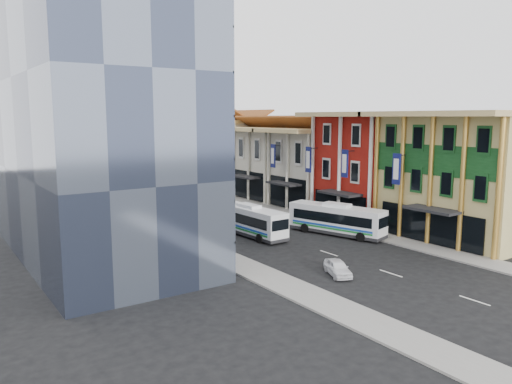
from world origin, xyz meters
TOP-DOWN VIEW (x-y plane):
  - ground at (0.00, 0.00)m, footprint 200.00×200.00m
  - sidewalk_right at (8.50, 22.00)m, footprint 3.00×90.00m
  - sidewalk_left at (-8.50, 22.00)m, footprint 3.00×90.00m
  - shophouse_tan at (14.00, 5.00)m, footprint 8.00×14.00m
  - shophouse_red at (14.00, 17.00)m, footprint 8.00×10.00m
  - shophouse_cream_near at (14.00, 26.50)m, footprint 8.00×9.00m
  - shophouse_cream_mid at (14.00, 35.50)m, footprint 8.00×9.00m
  - shophouse_cream_far at (14.00, 46.00)m, footprint 8.00×12.00m
  - office_tower at (-17.00, 19.00)m, footprint 12.00×26.00m
  - office_block_far at (-16.00, 42.00)m, footprint 10.00×18.00m
  - bus_left_near at (-2.00, 17.76)m, footprint 2.81×10.15m
  - bus_left_far at (-4.02, 32.92)m, footprint 4.13×12.66m
  - bus_right at (5.50, 12.84)m, footprint 5.23×10.57m
  - sedan_left at (-3.70, 3.01)m, footprint 2.72×3.77m

SIDE VIEW (x-z plane):
  - ground at x=0.00m, z-range 0.00..0.00m
  - sidewalk_right at x=8.50m, z-range 0.00..0.15m
  - sidewalk_left at x=-8.50m, z-range 0.00..0.15m
  - sedan_left at x=-3.70m, z-range 0.00..1.19m
  - bus_left_near at x=-2.00m, z-range 0.00..3.22m
  - bus_right at x=5.50m, z-range 0.00..3.31m
  - bus_left_far at x=-4.02m, z-range 0.00..3.99m
  - shophouse_cream_near at x=14.00m, z-range 0.00..10.00m
  - shophouse_cream_mid at x=14.00m, z-range 0.00..10.00m
  - shophouse_cream_far at x=14.00m, z-range 0.00..11.00m
  - shophouse_tan at x=14.00m, z-range 0.00..12.00m
  - shophouse_red at x=14.00m, z-range 0.00..12.00m
  - office_block_far at x=-16.00m, z-range 0.00..14.00m
  - office_tower at x=-17.00m, z-range 0.00..30.00m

